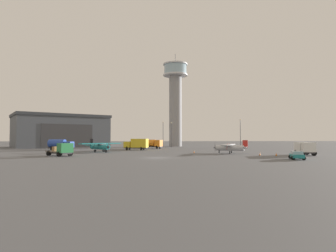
{
  "coord_description": "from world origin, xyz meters",
  "views": [
    {
      "loc": [
        -1.26,
        -50.23,
        3.68
      ],
      "look_at": [
        3.44,
        20.11,
        6.46
      ],
      "focal_mm": 30.09,
      "sensor_mm": 36.0,
      "label": 1
    }
  ],
  "objects_px": {
    "control_tower": "(175,96)",
    "car_teal": "(297,155)",
    "truck_box_white": "(304,148)",
    "truck_box_yellow": "(137,144)",
    "traffic_cone_near_left": "(194,152)",
    "light_post_north": "(240,131)",
    "airplane_silver": "(230,147)",
    "truck_flatbed_green": "(62,150)",
    "traffic_cone_near_right": "(260,154)",
    "truck_fuel_tanker_blue": "(60,144)",
    "truck_fuel_tanker_orange": "(152,143)",
    "airplane_teal": "(100,146)",
    "light_post_west": "(163,132)",
    "traffic_cone_mid_apron": "(276,154)",
    "light_post_centre": "(172,132)"
  },
  "relations": [
    {
      "from": "truck_flatbed_green",
      "to": "traffic_cone_near_right",
      "type": "xyz_separation_m",
      "value": [
        38.85,
        -0.65,
        -0.89
      ]
    },
    {
      "from": "truck_flatbed_green",
      "to": "truck_box_yellow",
      "type": "xyz_separation_m",
      "value": [
        13.31,
        24.64,
        0.5
      ]
    },
    {
      "from": "truck_fuel_tanker_orange",
      "to": "light_post_north",
      "type": "bearing_deg",
      "value": 46.89
    },
    {
      "from": "car_teal",
      "to": "light_post_centre",
      "type": "bearing_deg",
      "value": 35.17
    },
    {
      "from": "airplane_silver",
      "to": "car_teal",
      "type": "height_order",
      "value": "airplane_silver"
    },
    {
      "from": "truck_box_yellow",
      "to": "traffic_cone_mid_apron",
      "type": "distance_m",
      "value": 38.77
    },
    {
      "from": "control_tower",
      "to": "traffic_cone_near_right",
      "type": "bearing_deg",
      "value": -78.14
    },
    {
      "from": "truck_fuel_tanker_blue",
      "to": "truck_fuel_tanker_orange",
      "type": "distance_m",
      "value": 27.26
    },
    {
      "from": "control_tower",
      "to": "light_post_north",
      "type": "xyz_separation_m",
      "value": [
        22.75,
        -10.52,
        -14.07
      ]
    },
    {
      "from": "airplane_teal",
      "to": "truck_box_white",
      "type": "height_order",
      "value": "airplane_teal"
    },
    {
      "from": "car_teal",
      "to": "light_post_north",
      "type": "distance_m",
      "value": 56.21
    },
    {
      "from": "truck_box_yellow",
      "to": "traffic_cone_near_left",
      "type": "height_order",
      "value": "truck_box_yellow"
    },
    {
      "from": "truck_box_yellow",
      "to": "car_teal",
      "type": "height_order",
      "value": "truck_box_yellow"
    },
    {
      "from": "light_post_centre",
      "to": "traffic_cone_mid_apron",
      "type": "distance_m",
      "value": 50.82
    },
    {
      "from": "truck_box_yellow",
      "to": "light_post_centre",
      "type": "xyz_separation_m",
      "value": [
        11.54,
        21.29,
        3.63
      ]
    },
    {
      "from": "truck_box_yellow",
      "to": "traffic_cone_near_right",
      "type": "relative_size",
      "value": 10.32
    },
    {
      "from": "control_tower",
      "to": "truck_box_white",
      "type": "height_order",
      "value": "control_tower"
    },
    {
      "from": "truck_fuel_tanker_blue",
      "to": "light_post_west",
      "type": "distance_m",
      "value": 34.39
    },
    {
      "from": "truck_flatbed_green",
      "to": "light_post_west",
      "type": "xyz_separation_m",
      "value": [
        21.64,
        42.65,
        4.18
      ]
    },
    {
      "from": "traffic_cone_near_left",
      "to": "airplane_silver",
      "type": "bearing_deg",
      "value": -12.55
    },
    {
      "from": "truck_box_yellow",
      "to": "traffic_cone_near_left",
      "type": "bearing_deg",
      "value": 150.08
    },
    {
      "from": "truck_box_white",
      "to": "light_post_north",
      "type": "xyz_separation_m",
      "value": [
        1.55,
        44.87,
        4.43
      ]
    },
    {
      "from": "light_post_centre",
      "to": "traffic_cone_mid_apron",
      "type": "height_order",
      "value": "light_post_centre"
    },
    {
      "from": "truck_fuel_tanker_orange",
      "to": "traffic_cone_mid_apron",
      "type": "height_order",
      "value": "truck_fuel_tanker_orange"
    },
    {
      "from": "truck_fuel_tanker_orange",
      "to": "truck_box_yellow",
      "type": "relative_size",
      "value": 0.98
    },
    {
      "from": "control_tower",
      "to": "car_teal",
      "type": "bearing_deg",
      "value": -78.03
    },
    {
      "from": "airplane_silver",
      "to": "light_post_west",
      "type": "height_order",
      "value": "light_post_west"
    },
    {
      "from": "airplane_silver",
      "to": "truck_box_white",
      "type": "relative_size",
      "value": 1.62
    },
    {
      "from": "control_tower",
      "to": "truck_fuel_tanker_orange",
      "type": "relative_size",
      "value": 5.33
    },
    {
      "from": "airplane_silver",
      "to": "truck_flatbed_green",
      "type": "relative_size",
      "value": 1.54
    },
    {
      "from": "light_post_north",
      "to": "traffic_cone_mid_apron",
      "type": "relative_size",
      "value": 15.0
    },
    {
      "from": "truck_flatbed_green",
      "to": "truck_box_yellow",
      "type": "bearing_deg",
      "value": 106.84
    },
    {
      "from": "truck_flatbed_green",
      "to": "truck_box_yellow",
      "type": "relative_size",
      "value": 0.89
    },
    {
      "from": "light_post_north",
      "to": "traffic_cone_mid_apron",
      "type": "bearing_deg",
      "value": -100.02
    },
    {
      "from": "traffic_cone_near_right",
      "to": "control_tower",
      "type": "bearing_deg",
      "value": 101.86
    },
    {
      "from": "truck_fuel_tanker_orange",
      "to": "truck_box_white",
      "type": "bearing_deg",
      "value": -19.17
    },
    {
      "from": "airplane_teal",
      "to": "truck_box_white",
      "type": "bearing_deg",
      "value": 28.94
    },
    {
      "from": "airplane_silver",
      "to": "traffic_cone_near_right",
      "type": "xyz_separation_m",
      "value": [
        3.78,
        -7.72,
        -1.06
      ]
    },
    {
      "from": "control_tower",
      "to": "light_post_west",
      "type": "bearing_deg",
      "value": -113.58
    },
    {
      "from": "truck_flatbed_green",
      "to": "traffic_cone_near_right",
      "type": "height_order",
      "value": "truck_flatbed_green"
    },
    {
      "from": "light_post_north",
      "to": "traffic_cone_near_right",
      "type": "xyz_separation_m",
      "value": [
        -11.02,
        -45.34,
        -5.64
      ]
    },
    {
      "from": "car_teal",
      "to": "traffic_cone_mid_apron",
      "type": "relative_size",
      "value": 6.76
    },
    {
      "from": "truck_flatbed_green",
      "to": "traffic_cone_near_left",
      "type": "height_order",
      "value": "truck_flatbed_green"
    },
    {
      "from": "airplane_teal",
      "to": "truck_box_white",
      "type": "xyz_separation_m",
      "value": [
        43.59,
        -14.25,
        0.03
      ]
    },
    {
      "from": "car_teal",
      "to": "light_post_north",
      "type": "relative_size",
      "value": 0.45
    },
    {
      "from": "truck_fuel_tanker_orange",
      "to": "truck_box_white",
      "type": "distance_m",
      "value": 46.27
    },
    {
      "from": "truck_fuel_tanker_blue",
      "to": "light_post_west",
      "type": "height_order",
      "value": "light_post_west"
    },
    {
      "from": "airplane_silver",
      "to": "airplane_teal",
      "type": "bearing_deg",
      "value": 13.4
    },
    {
      "from": "truck_box_white",
      "to": "car_teal",
      "type": "bearing_deg",
      "value": -24.58
    },
    {
      "from": "control_tower",
      "to": "car_teal",
      "type": "distance_m",
      "value": 69.96
    }
  ]
}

